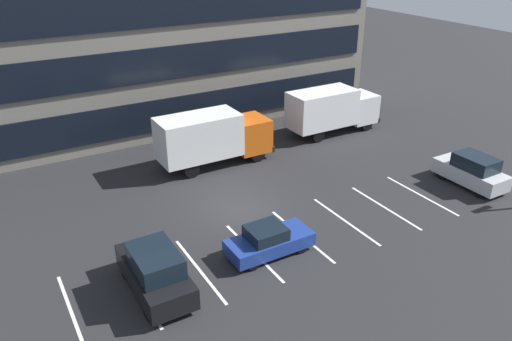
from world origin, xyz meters
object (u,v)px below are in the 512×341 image
at_px(sedan_navy, 269,241).
at_px(box_truck_orange, 213,136).
at_px(suv_black, 155,271).
at_px(box_truck_white, 332,109).
at_px(suv_silver, 472,171).

bearing_deg(sedan_navy, box_truck_orange, 78.31).
relative_size(sedan_navy, suv_black, 0.88).
bearing_deg(box_truck_orange, box_truck_white, 3.78).
distance_m(box_truck_white, box_truck_orange, 10.12).
xyz_separation_m(box_truck_white, box_truck_orange, (-10.10, -0.67, 0.06)).
height_order(box_truck_orange, suv_silver, box_truck_orange).
bearing_deg(box_truck_orange, sedan_navy, -101.69).
xyz_separation_m(box_truck_orange, sedan_navy, (-2.13, -10.30, -1.26)).
height_order(box_truck_orange, suv_black, box_truck_orange).
bearing_deg(suv_black, box_truck_white, 31.60).
xyz_separation_m(box_truck_white, suv_silver, (1.87, -11.05, -0.97)).
relative_size(box_truck_orange, sedan_navy, 1.82).
xyz_separation_m(sedan_navy, suv_silver, (14.11, -0.09, 0.24)).
relative_size(box_truck_white, sedan_navy, 1.77).
bearing_deg(box_truck_white, suv_silver, -80.38).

